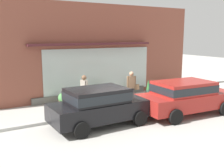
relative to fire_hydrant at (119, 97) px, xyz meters
The scene contains 14 objects.
ground_plane 0.78m from the fire_hydrant, 116.18° to the right, with size 60.00×60.00×0.00m, color #B2AFA8.
curb_strip 0.90m from the fire_hydrant, 109.87° to the right, with size 14.00×0.24×0.12m, color #B2B2AD.
storefront 3.40m from the fire_hydrant, 95.73° to the left, with size 14.00×0.81×5.33m.
fire_hydrant is the anchor object (origin of this frame).
pedestrian_with_handbag 1.01m from the fire_hydrant, ahead, with size 0.64×0.33×1.72m.
pedestrian_passerby 1.92m from the fire_hydrant, behind, with size 0.30×0.47×1.72m.
parked_car_red 3.28m from the fire_hydrant, 54.06° to the right, with size 4.66×2.29×1.54m.
parked_car_black 2.99m from the fire_hydrant, 136.91° to the right, with size 4.16×2.01×1.54m.
potted_plant_low_front 3.60m from the fire_hydrant, 28.32° to the left, with size 0.31×0.31×0.86m.
potted_plant_by_entrance 2.05m from the fire_hydrant, 89.91° to the left, with size 0.48×0.48×0.81m.
potted_plant_near_hydrant 2.92m from the fire_hydrant, 144.18° to the left, with size 0.51×0.51×0.65m.
potted_plant_window_center 2.94m from the fire_hydrant, 44.36° to the left, with size 0.38×0.38×0.92m.
potted_plant_corner_tall 1.90m from the fire_hydrant, 116.44° to the left, with size 0.38×0.38×0.67m.
potted_plant_window_left 5.03m from the fire_hydrant, 20.08° to the left, with size 0.35×0.35×0.69m.
Camera 1 is at (-6.56, -10.51, 3.59)m, focal length 42.34 mm.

